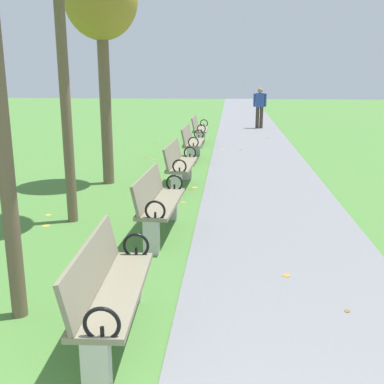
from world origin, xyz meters
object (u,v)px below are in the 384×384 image
at_px(park_bench_3, 158,202).
at_px(pedestrian_walking, 260,106).
at_px(park_bench_6, 199,129).
at_px(tree_3, 101,4).
at_px(park_bench_2, 109,289).
at_px(park_bench_4, 180,164).
at_px(park_bench_5, 192,142).

distance_m(park_bench_3, pedestrian_walking, 13.38).
bearing_deg(park_bench_6, tree_3, -105.30).
height_order(park_bench_2, park_bench_3, same).
height_order(park_bench_4, tree_3, tree_3).
distance_m(park_bench_2, tree_3, 6.82).
bearing_deg(park_bench_5, pedestrian_walking, 73.48).
bearing_deg(park_bench_4, park_bench_3, -90.00).
relative_size(park_bench_4, tree_3, 0.37).
xyz_separation_m(park_bench_2, park_bench_6, (-0.00, 11.49, 0.00)).
bearing_deg(park_bench_2, park_bench_4, 90.00).
bearing_deg(pedestrian_walking, park_bench_3, -99.32).
distance_m(park_bench_2, park_bench_3, 2.76).
bearing_deg(park_bench_6, park_bench_4, -90.00).
bearing_deg(park_bench_4, park_bench_2, -90.00).
bearing_deg(park_bench_3, park_bench_5, 90.00).
xyz_separation_m(park_bench_2, park_bench_4, (0.00, 5.60, 0.00)).
bearing_deg(pedestrian_walking, park_bench_4, -101.81).
distance_m(park_bench_2, pedestrian_walking, 16.11).
xyz_separation_m(park_bench_5, tree_3, (-1.53, -2.76, 3.06)).
xyz_separation_m(park_bench_5, pedestrian_walking, (2.16, 7.30, 0.44)).
bearing_deg(park_bench_4, pedestrian_walking, 78.19).
distance_m(park_bench_2, park_bench_6, 11.49).
xyz_separation_m(park_bench_3, tree_3, (-1.53, 3.13, 3.06)).
bearing_deg(park_bench_2, park_bench_3, 90.00).
bearing_deg(park_bench_2, park_bench_5, 90.00).
xyz_separation_m(park_bench_2, pedestrian_walking, (2.16, 15.95, 0.44)).
xyz_separation_m(park_bench_3, park_bench_6, (-0.00, 8.73, 0.00)).
distance_m(park_bench_6, pedestrian_walking, 4.98).
height_order(park_bench_3, pedestrian_walking, pedestrian_walking).
bearing_deg(park_bench_3, pedestrian_walking, 80.68).
height_order(park_bench_3, park_bench_5, same).
xyz_separation_m(park_bench_3, park_bench_5, (-0.00, 5.89, 0.00)).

